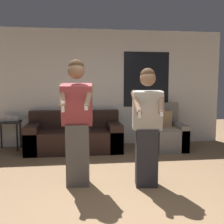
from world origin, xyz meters
TOP-DOWN VIEW (x-y plane):
  - ground_plane at (0.00, 0.00)m, footprint 14.00×14.00m
  - wall_back at (0.02, 3.30)m, footprint 5.85×0.07m
  - couch at (-0.63, 2.79)m, footprint 2.01×0.95m
  - armchair at (1.35, 2.70)m, footprint 0.84×0.89m
  - side_table at (-2.07, 3.03)m, footprint 0.50×0.42m
  - person_left at (-0.55, 0.77)m, footprint 0.49×0.53m
  - person_right at (0.42, 0.63)m, footprint 0.47×0.51m

SIDE VIEW (x-z plane):
  - ground_plane at x=0.00m, z-range 0.00..0.00m
  - couch at x=-0.63m, z-range -0.12..0.72m
  - armchair at x=1.35m, z-range -0.17..0.84m
  - side_table at x=-2.07m, z-range 0.14..0.93m
  - person_right at x=0.42m, z-range 0.02..1.69m
  - person_left at x=-0.55m, z-range 0.03..1.82m
  - wall_back at x=0.02m, z-range 0.00..2.70m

